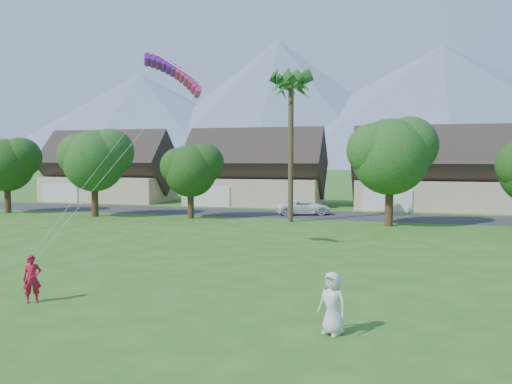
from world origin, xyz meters
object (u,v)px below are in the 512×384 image
(kite_flyer, at_px, (32,279))
(watcher, at_px, (332,303))
(parafoil_kite, at_px, (176,72))
(parked_car, at_px, (303,207))

(kite_flyer, distance_m, watcher, 11.20)
(watcher, bearing_deg, parafoil_kite, 161.28)
(watcher, relative_size, parked_car, 0.37)
(watcher, height_order, parafoil_kite, parafoil_kite)
(parafoil_kite, bearing_deg, kite_flyer, -118.06)
(kite_flyer, height_order, parafoil_kite, parafoil_kite)
(parafoil_kite, bearing_deg, watcher, -65.09)
(watcher, xyz_separation_m, parked_car, (-6.27, 31.40, -0.25))
(parked_car, height_order, parafoil_kite, parafoil_kite)
(kite_flyer, relative_size, parafoil_kite, 0.49)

